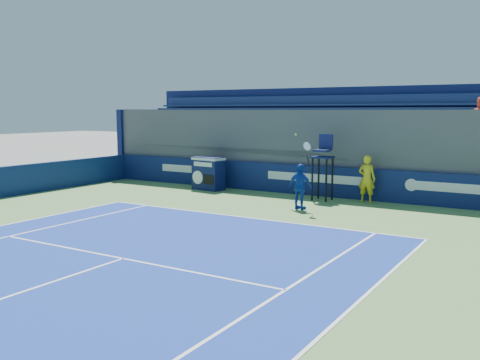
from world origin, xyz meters
The scene contains 6 objects.
ball_person centered at (2.30, 16.61, 0.88)m, with size 0.63×0.42×1.74m, color yellow.
back_hoarding centered at (0.00, 17.10, 0.60)m, with size 20.40×0.21×1.20m.
match_clock centered at (-4.45, 16.21, 0.74)m, with size 1.39×0.86×1.40m.
umpire_chair centered at (0.72, 16.25, 1.53)m, with size 0.72×0.72×2.48m.
tennis_player centered at (0.82, 14.08, 0.79)m, with size 0.95×0.54×2.57m.
stadium_seating centered at (0.00, 19.15, 1.83)m, with size 21.00×4.05×4.40m.
Camera 1 is at (8.41, -2.26, 3.36)m, focal length 40.00 mm.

